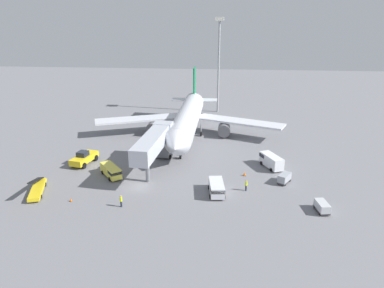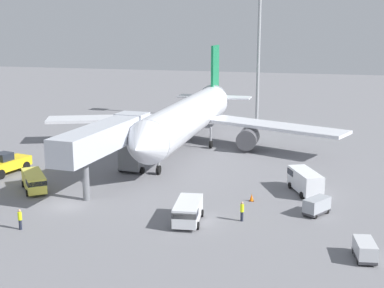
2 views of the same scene
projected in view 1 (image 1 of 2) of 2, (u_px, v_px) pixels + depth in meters
name	position (u px, v px, depth m)	size (l,w,h in m)	color
ground_plane	(140.00, 187.00, 56.11)	(300.00, 300.00, 0.00)	slate
airplane_at_gate	(188.00, 118.00, 79.34)	(44.17, 42.45, 13.82)	silver
jet_bridge	(155.00, 142.00, 60.98)	(4.24, 17.25, 7.08)	#B2B7C1
pushback_tug	(84.00, 158.00, 64.77)	(3.62, 6.51, 2.56)	yellow
belt_loader_truck	(37.00, 188.00, 53.87)	(4.03, 7.39, 3.38)	yellow
service_van_mid_center	(271.00, 160.00, 63.24)	(4.10, 5.74, 2.35)	white
service_van_far_center	(111.00, 171.00, 59.39)	(4.91, 5.38, 1.91)	#E5DB4C
service_van_near_center	(217.00, 188.00, 53.28)	(2.85, 5.22, 1.93)	silver
baggage_cart_outer_left	(284.00, 178.00, 57.18)	(2.56, 3.06, 1.58)	#38383D
baggage_cart_far_left	(322.00, 206.00, 48.46)	(1.79, 2.96, 1.46)	#38383D
ground_crew_worker_foreground	(246.00, 185.00, 54.51)	(0.48, 0.48, 1.82)	#1E2333
ground_crew_worker_midground	(121.00, 201.00, 49.69)	(0.49, 0.49, 1.83)	#1E2333
safety_cone_alpha	(244.00, 174.00, 60.03)	(0.49, 0.49, 0.74)	black
safety_cone_bravo	(71.00, 200.00, 51.42)	(0.35, 0.35, 0.55)	black
apron_light_mast	(219.00, 48.00, 97.14)	(2.40, 2.40, 26.42)	#93969B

